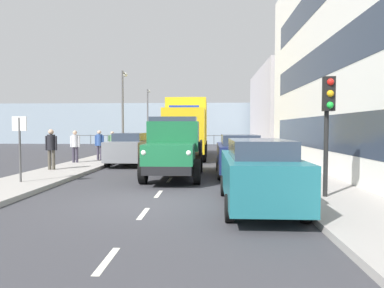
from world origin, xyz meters
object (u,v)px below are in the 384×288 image
at_px(traffic_light_near, 328,110).
at_px(lamp_post_promenade, 123,104).
at_px(pedestrian_with_bag, 51,146).
at_px(car_navy_kerbside_1, 239,154).
at_px(pedestrian_near_railing, 75,144).
at_px(truck_vintage_green, 174,149).
at_px(car_grey_oppositeside_0, 130,148).
at_px(pedestrian_couple_b, 99,143).
at_px(pedestrian_in_dark_coat, 112,142).
at_px(lorry_cargo_yellow, 187,127).
at_px(street_sign, 20,137).
at_px(car_teal_kerbside_near, 258,172).
at_px(lamp_post_far, 148,111).

height_order(traffic_light_near, lamp_post_promenade, lamp_post_promenade).
xyz_separation_m(pedestrian_with_bag, lamp_post_promenade, (-0.69, -10.03, 2.53)).
xyz_separation_m(car_navy_kerbside_1, pedestrian_near_railing, (8.41, -3.45, 0.26)).
distance_m(truck_vintage_green, lamp_post_promenade, 12.71).
height_order(car_grey_oppositeside_0, traffic_light_near, traffic_light_near).
height_order(pedestrian_couple_b, pedestrian_in_dark_coat, pedestrian_couple_b).
bearing_deg(pedestrian_in_dark_coat, lorry_cargo_yellow, -163.48).
distance_m(truck_vintage_green, pedestrian_near_railing, 7.36).
bearing_deg(street_sign, lamp_post_promenade, -90.71).
xyz_separation_m(pedestrian_with_bag, pedestrian_couple_b, (-0.68, -4.58, -0.06)).
bearing_deg(pedestrian_in_dark_coat, traffic_light_near, 127.42).
relative_size(car_navy_kerbside_1, pedestrian_near_railing, 2.65).
bearing_deg(pedestrian_with_bag, pedestrian_near_railing, -86.73).
distance_m(car_navy_kerbside_1, street_sign, 8.35).
bearing_deg(traffic_light_near, car_grey_oppositeside_0, -50.74).
height_order(car_teal_kerbside_near, pedestrian_with_bag, pedestrian_with_bag).
bearing_deg(lamp_post_promenade, pedestrian_with_bag, 86.05).
bearing_deg(street_sign, pedestrian_couple_b, -91.08).
relative_size(pedestrian_near_railing, street_sign, 0.76).
distance_m(lorry_cargo_yellow, car_teal_kerbside_near, 14.47).
height_order(lamp_post_promenade, lamp_post_far, lamp_post_far).
height_order(car_navy_kerbside_1, pedestrian_with_bag, pedestrian_with_bag).
bearing_deg(truck_vintage_green, car_teal_kerbside_near, 118.95).
bearing_deg(lorry_cargo_yellow, lamp_post_promenade, -22.84).
height_order(pedestrian_couple_b, street_sign, street_sign).
distance_m(lorry_cargo_yellow, traffic_light_near, 14.30).
bearing_deg(car_navy_kerbside_1, lorry_cargo_yellow, -71.89).
height_order(truck_vintage_green, pedestrian_in_dark_coat, truck_vintage_green).
bearing_deg(pedestrian_in_dark_coat, car_grey_oppositeside_0, 121.31).
height_order(truck_vintage_green, pedestrian_with_bag, truck_vintage_green).
bearing_deg(truck_vintage_green, pedestrian_in_dark_coat, -59.40).
xyz_separation_m(lorry_cargo_yellow, street_sign, (4.99, 11.43, -0.39)).
bearing_deg(car_grey_oppositeside_0, pedestrian_in_dark_coat, -58.69).
xyz_separation_m(car_grey_oppositeside_0, street_sign, (2.17, 7.01, 0.79)).
bearing_deg(car_navy_kerbside_1, street_sign, 22.16).
bearing_deg(car_teal_kerbside_near, lamp_post_promenade, -65.05).
relative_size(pedestrian_with_bag, lamp_post_far, 0.30).
distance_m(car_grey_oppositeside_0, pedestrian_couple_b, 2.27).
xyz_separation_m(car_navy_kerbside_1, traffic_light_near, (-1.91, 5.23, 1.58)).
bearing_deg(traffic_light_near, pedestrian_with_bag, -28.62).
height_order(pedestrian_near_railing, street_sign, street_sign).
bearing_deg(pedestrian_in_dark_coat, lamp_post_far, -88.04).
xyz_separation_m(pedestrian_in_dark_coat, street_sign, (0.32, 10.05, 0.58)).
xyz_separation_m(car_teal_kerbside_near, car_grey_oppositeside_0, (5.53, -9.74, 0.00)).
bearing_deg(pedestrian_couple_b, car_teal_kerbside_near, 125.10).
bearing_deg(pedestrian_couple_b, lamp_post_promenade, -90.17).
xyz_separation_m(truck_vintage_green, pedestrian_with_bag, (5.60, -1.42, 0.03)).
xyz_separation_m(lorry_cargo_yellow, pedestrian_near_railing, (5.70, 4.85, -0.92)).
bearing_deg(truck_vintage_green, car_navy_kerbside_1, -156.94).
bearing_deg(street_sign, pedestrian_in_dark_coat, -91.85).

